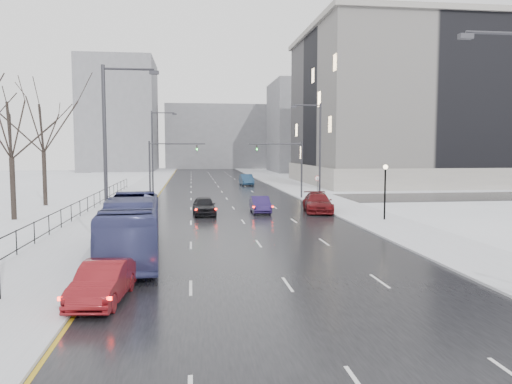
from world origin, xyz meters
name	(u,v)px	position (x,y,z in m)	size (l,w,h in m)	color
road	(221,191)	(0.00, 60.00, 0.02)	(16.00, 150.00, 0.04)	black
cross_road	(227,200)	(0.00, 48.00, 0.02)	(130.00, 10.00, 0.04)	black
sidewalk_left	(142,191)	(-10.50, 60.00, 0.08)	(5.00, 150.00, 0.16)	silver
sidewalk_right	(297,189)	(10.50, 60.00, 0.08)	(5.00, 150.00, 0.16)	silver
park_strip	(67,192)	(-20.00, 60.00, 0.06)	(14.00, 150.00, 0.12)	white
tree_park_d	(14,221)	(-17.80, 34.00, 0.00)	(8.75, 8.75, 12.50)	black
tree_park_e	(46,206)	(-18.20, 44.00, 0.00)	(9.45, 9.45, 13.50)	black
iron_fence	(65,215)	(-13.00, 30.00, 0.91)	(0.06, 70.00, 1.30)	black
streetlight_r_mid	(318,149)	(8.17, 40.00, 5.62)	(2.95, 0.25, 10.00)	#2D2D33
streetlight_l_near	(110,150)	(-8.17, 20.00, 5.62)	(2.95, 0.25, 10.00)	#2D2D33
streetlight_l_far	(154,149)	(-8.17, 52.00, 5.62)	(2.95, 0.25, 10.00)	#2D2D33
lamppost_r_mid	(385,184)	(11.00, 30.00, 2.94)	(0.36, 0.36, 4.28)	black
mast_signal_right	(292,163)	(7.33, 48.00, 4.11)	(6.10, 0.33, 6.50)	#2D2D33
mast_signal_left	(160,163)	(-7.33, 48.00, 4.11)	(6.10, 0.33, 6.50)	#2D2D33
no_uturn_sign	(317,181)	(9.20, 44.00, 2.30)	(0.60, 0.06, 2.70)	#2D2D33
civic_building	(428,115)	(35.00, 72.00, 11.21)	(41.00, 31.00, 24.80)	gray
bldg_far_right	(320,127)	(28.00, 115.00, 11.00)	(24.00, 20.00, 22.00)	slate
bldg_far_left	(120,116)	(-22.00, 125.00, 14.00)	(18.00, 22.00, 28.00)	slate
bldg_far_center	(218,137)	(4.00, 140.00, 9.00)	(30.00, 18.00, 18.00)	slate
sedan_left_near	(103,282)	(-7.20, 11.57, 0.78)	(1.56, 4.48, 1.48)	maroon
bus	(132,228)	(-7.00, 19.02, 1.62)	(2.65, 11.32, 3.15)	navy
sedan_center_near	(204,206)	(-2.89, 35.35, 0.82)	(1.84, 4.58, 1.56)	black
sedan_right_near	(260,204)	(2.06, 36.25, 0.76)	(1.53, 4.40, 1.45)	#25194B
sedan_right_far	(318,203)	(7.20, 36.04, 0.88)	(2.36, 5.80, 1.68)	#550E11
sedan_right_distant	(246,180)	(4.50, 69.44, 0.88)	(1.78, 5.12, 1.69)	navy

